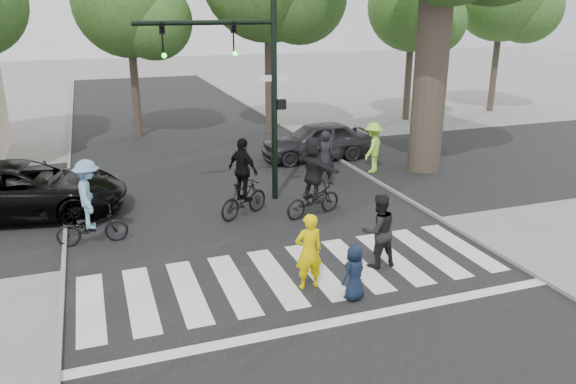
% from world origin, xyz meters
% --- Properties ---
extents(ground, '(120.00, 120.00, 0.00)m').
position_xyz_m(ground, '(0.00, 0.00, 0.00)').
color(ground, gray).
rests_on(ground, ground).
extents(road_stem, '(10.00, 70.00, 0.01)m').
position_xyz_m(road_stem, '(0.00, 5.00, 0.01)').
color(road_stem, black).
rests_on(road_stem, ground).
extents(road_cross, '(70.00, 10.00, 0.01)m').
position_xyz_m(road_cross, '(0.00, 8.00, 0.01)').
color(road_cross, black).
rests_on(road_cross, ground).
extents(curb_left, '(0.10, 70.00, 0.10)m').
position_xyz_m(curb_left, '(-5.05, 5.00, 0.05)').
color(curb_left, gray).
rests_on(curb_left, ground).
extents(curb_right, '(0.10, 70.00, 0.10)m').
position_xyz_m(curb_right, '(5.05, 5.00, 0.05)').
color(curb_right, gray).
rests_on(curb_right, ground).
extents(crosswalk, '(10.00, 3.85, 0.01)m').
position_xyz_m(crosswalk, '(0.00, 0.66, 0.01)').
color(crosswalk, silver).
rests_on(crosswalk, ground).
extents(traffic_signal, '(4.45, 0.29, 6.00)m').
position_xyz_m(traffic_signal, '(0.35, 6.20, 3.90)').
color(traffic_signal, black).
rests_on(traffic_signal, ground).
extents(bg_tree_2, '(5.04, 4.80, 8.40)m').
position_xyz_m(bg_tree_2, '(-1.76, 16.62, 5.78)').
color(bg_tree_2, brown).
rests_on(bg_tree_2, ground).
extents(bg_tree_4, '(4.83, 4.60, 8.15)m').
position_xyz_m(bg_tree_4, '(12.23, 16.12, 5.64)').
color(bg_tree_4, brown).
rests_on(bg_tree_4, ground).
extents(pedestrian_woman, '(0.63, 0.42, 1.71)m').
position_xyz_m(pedestrian_woman, '(0.01, 0.31, 0.86)').
color(pedestrian_woman, '#F1D900').
rests_on(pedestrian_woman, ground).
extents(pedestrian_child, '(0.70, 0.60, 1.22)m').
position_xyz_m(pedestrian_child, '(0.72, -0.47, 0.61)').
color(pedestrian_child, '#111B31').
rests_on(pedestrian_child, ground).
extents(pedestrian_adult, '(0.89, 0.71, 1.78)m').
position_xyz_m(pedestrian_adult, '(1.94, 0.77, 0.89)').
color(pedestrian_adult, black).
rests_on(pedestrian_adult, ground).
extents(cyclist_left, '(1.77, 1.15, 2.24)m').
position_xyz_m(cyclist_left, '(-4.34, 4.38, 0.97)').
color(cyclist_left, black).
rests_on(cyclist_left, ground).
extents(cyclist_mid, '(1.81, 1.30, 2.33)m').
position_xyz_m(cyclist_mid, '(-0.15, 4.98, 0.96)').
color(cyclist_mid, black).
rests_on(cyclist_mid, ground).
extents(cyclist_right, '(1.97, 1.82, 2.36)m').
position_xyz_m(cyclist_right, '(1.77, 4.38, 1.05)').
color(cyclist_right, black).
rests_on(cyclist_right, ground).
extents(car_suv, '(6.16, 3.62, 1.61)m').
position_xyz_m(car_suv, '(-6.16, 7.15, 0.80)').
color(car_suv, black).
rests_on(car_suv, ground).
extents(car_grey, '(4.43, 1.81, 1.51)m').
position_xyz_m(car_grey, '(4.30, 10.25, 0.75)').
color(car_grey, '#323136').
rests_on(car_grey, ground).
extents(bystander_hivis, '(1.34, 1.31, 1.85)m').
position_xyz_m(bystander_hivis, '(5.54, 7.87, 0.92)').
color(bystander_hivis, '#AFFF45').
rests_on(bystander_hivis, ground).
extents(bystander_dark, '(0.79, 0.64, 1.86)m').
position_xyz_m(bystander_dark, '(3.31, 7.15, 0.93)').
color(bystander_dark, black).
rests_on(bystander_dark, ground).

